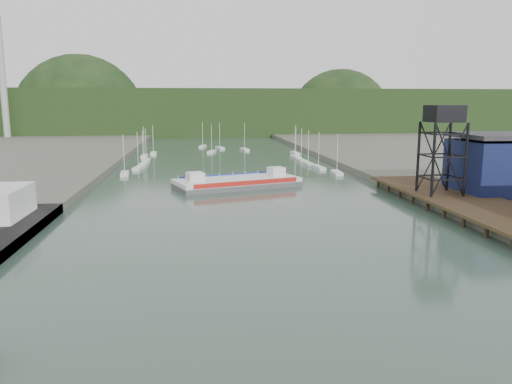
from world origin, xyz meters
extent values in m
cube|color=black|center=(37.00, 45.00, 1.90)|extent=(14.00, 70.00, 0.50)
cylinder|color=black|center=(31.00, 45.00, 0.80)|extent=(0.60, 0.60, 2.20)
cylinder|color=black|center=(32.00, 55.00, 8.65)|extent=(0.50, 0.50, 13.00)
cylinder|color=black|center=(38.00, 55.00, 8.65)|extent=(0.50, 0.50, 13.00)
cylinder|color=black|center=(32.00, 61.00, 8.65)|extent=(0.50, 0.50, 13.00)
cylinder|color=black|center=(38.00, 61.00, 8.65)|extent=(0.50, 0.50, 13.00)
cube|color=black|center=(35.00, 58.00, 16.65)|extent=(5.50, 5.50, 3.00)
cube|color=#0B0E34|center=(50.00, 60.00, 6.60)|extent=(20.00, 14.00, 10.00)
cube|color=silver|center=(-27.54, 103.89, 0.35)|extent=(2.67, 7.65, 0.90)
cube|color=silver|center=(-25.28, 115.30, 0.35)|extent=(2.81, 7.67, 0.90)
cube|color=silver|center=(-24.71, 124.17, 0.35)|extent=(2.35, 7.59, 0.90)
cube|color=silver|center=(-24.81, 134.09, 0.35)|extent=(2.01, 7.50, 0.90)
cube|color=silver|center=(-26.64, 146.33, 0.35)|extent=(2.00, 7.50, 0.90)
cube|color=silver|center=(-24.32, 156.17, 0.35)|extent=(2.16, 7.54, 0.90)
cube|color=silver|center=(27.56, 99.03, 0.35)|extent=(2.53, 7.62, 0.90)
cube|color=silver|center=(25.46, 110.51, 0.35)|extent=(2.76, 7.67, 0.90)
cube|color=silver|center=(24.46, 119.29, 0.35)|extent=(2.22, 7.56, 0.90)
cube|color=silver|center=(24.27, 128.28, 0.35)|extent=(2.18, 7.54, 0.90)
cube|color=silver|center=(24.67, 139.38, 0.35)|extent=(2.46, 7.61, 0.90)
cube|color=silver|center=(26.78, 150.99, 0.35)|extent=(2.48, 7.61, 0.90)
cube|color=silver|center=(-3.16, 160.00, 0.35)|extent=(3.78, 7.76, 0.90)
cube|color=silver|center=(10.04, 168.00, 0.35)|extent=(3.31, 7.74, 0.90)
cube|color=silver|center=(0.66, 176.00, 0.35)|extent=(3.76, 7.76, 0.90)
cube|color=silver|center=(-6.11, 184.00, 0.35)|extent=(3.40, 7.74, 0.90)
cylinder|color=#9FA09A|center=(-102.00, 235.00, 30.00)|extent=(3.20, 3.20, 60.00)
cube|color=black|center=(0.00, 300.00, 12.00)|extent=(500.00, 120.00, 28.00)
sphere|color=black|center=(-80.00, 300.00, 8.00)|extent=(80.00, 80.00, 80.00)
sphere|color=black|center=(90.00, 310.00, 6.00)|extent=(70.00, 70.00, 70.00)
cube|color=#4E4E51|center=(-0.10, 82.23, 0.54)|extent=(29.29, 19.00, 1.09)
cube|color=silver|center=(-0.10, 82.23, 1.53)|extent=(29.29, 19.00, 0.87)
cube|color=red|center=(1.65, 77.02, 1.74)|extent=(22.77, 7.79, 0.98)
cube|color=navy|center=(-1.86, 87.45, 1.74)|extent=(22.77, 7.79, 0.98)
cube|color=silver|center=(-9.40, 79.11, 2.83)|extent=(4.14, 4.14, 2.18)
cube|color=silver|center=(9.19, 85.36, 2.83)|extent=(4.14, 4.14, 2.18)
camera|label=1|loc=(-9.17, -27.13, 18.65)|focal=35.00mm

